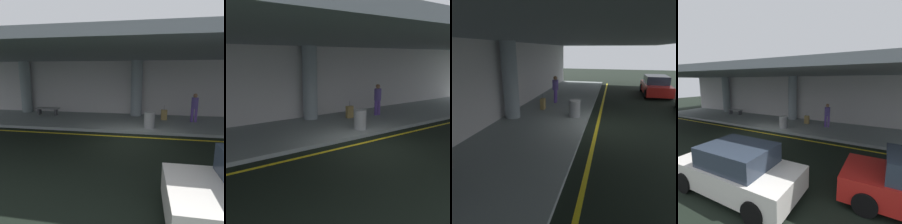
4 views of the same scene
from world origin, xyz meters
TOP-DOWN VIEW (x-y plane):
  - ground_plane at (0.00, 0.00)m, footprint 60.00×60.00m
  - sidewalk at (0.00, 3.10)m, footprint 26.00×4.20m
  - lane_stripe_yellow at (0.00, 0.50)m, footprint 26.00×0.14m
  - support_column_far_left at (-8.00, 4.72)m, footprint 0.73×0.73m
  - support_column_left_mid at (0.00, 4.72)m, footprint 0.73×0.73m
  - ceiling_overhang at (0.00, 2.60)m, footprint 28.00×13.20m
  - terminal_back_wall at (0.00, 5.35)m, footprint 26.00×0.30m
  - car_white at (3.08, -4.89)m, footprint 4.10×1.92m
  - traveler_with_luggage at (3.43, 3.44)m, footprint 0.38×0.38m
  - suitcase_upright_primary at (1.76, 3.72)m, footprint 0.36×0.22m
  - bench_metal at (-6.00, 3.96)m, footprint 1.60×0.50m
  - trash_bin_steel at (0.83, 1.72)m, footprint 0.56×0.56m

SIDE VIEW (x-z plane):
  - ground_plane at x=0.00m, z-range 0.00..0.00m
  - lane_stripe_yellow at x=0.00m, z-range 0.00..0.01m
  - sidewalk at x=0.00m, z-range 0.00..0.15m
  - suitcase_upright_primary at x=1.76m, z-range 0.01..0.91m
  - bench_metal at x=-6.00m, z-range 0.26..0.74m
  - trash_bin_steel at x=0.83m, z-range 0.15..1.00m
  - car_white at x=3.08m, z-range -0.04..1.46m
  - traveler_with_luggage at x=3.43m, z-range 0.27..1.95m
  - terminal_back_wall at x=0.00m, z-range 0.00..3.80m
  - support_column_far_left at x=-8.00m, z-range 0.15..3.80m
  - support_column_left_mid at x=0.00m, z-range 0.15..3.80m
  - ceiling_overhang at x=0.00m, z-range 3.80..4.10m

